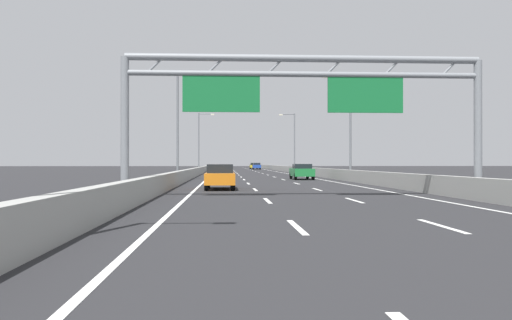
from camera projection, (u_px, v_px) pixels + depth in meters
ground_plane at (244, 171)px, 100.60m from camera, size 260.00×260.00×0.00m
lane_dash_left_1 at (297, 227)px, 13.14m from camera, size 0.16×3.00×0.01m
lane_dash_left_2 at (268, 201)px, 22.13m from camera, size 0.16×3.00×0.01m
lane_dash_left_3 at (255, 190)px, 31.11m from camera, size 0.16×3.00×0.01m
lane_dash_left_4 at (248, 184)px, 40.10m from camera, size 0.16×3.00×0.01m
lane_dash_left_5 at (244, 180)px, 49.08m from camera, size 0.16×3.00×0.01m
lane_dash_left_6 at (241, 177)px, 58.07m from camera, size 0.16×3.00×0.01m
lane_dash_left_7 at (239, 175)px, 67.05m from camera, size 0.16×3.00×0.01m
lane_dash_left_8 at (237, 174)px, 76.04m from camera, size 0.16×3.00×0.01m
lane_dash_left_9 at (236, 172)px, 85.02m from camera, size 0.16×3.00×0.01m
lane_dash_left_10 at (235, 171)px, 94.01m from camera, size 0.16×3.00×0.01m
lane_dash_left_11 at (234, 171)px, 102.99m from camera, size 0.16×3.00×0.01m
lane_dash_left_12 at (233, 170)px, 111.98m from camera, size 0.16×3.00×0.01m
lane_dash_left_13 at (233, 169)px, 120.96m from camera, size 0.16×3.00×0.01m
lane_dash_left_14 at (232, 169)px, 129.94m from camera, size 0.16×3.00×0.01m
lane_dash_left_15 at (232, 168)px, 138.93m from camera, size 0.16×3.00×0.01m
lane_dash_left_16 at (231, 168)px, 147.91m from camera, size 0.16×3.00×0.01m
lane_dash_left_17 at (231, 168)px, 156.90m from camera, size 0.16×3.00×0.01m
lane_dash_right_1 at (441, 226)px, 13.35m from camera, size 0.16×3.00×0.01m
lane_dash_right_2 at (354, 200)px, 22.34m from camera, size 0.16×3.00×0.01m
lane_dash_right_3 at (317, 189)px, 31.32m from camera, size 0.16×3.00×0.01m
lane_dash_right_4 at (296, 183)px, 40.31m from camera, size 0.16×3.00×0.01m
lane_dash_right_5 at (283, 180)px, 49.29m from camera, size 0.16×3.00×0.01m
lane_dash_right_6 at (274, 177)px, 58.28m from camera, size 0.16×3.00×0.01m
lane_dash_right_7 at (268, 175)px, 67.26m from camera, size 0.16×3.00×0.01m
lane_dash_right_8 at (263, 173)px, 76.24m from camera, size 0.16×3.00×0.01m
lane_dash_right_9 at (259, 172)px, 85.23m from camera, size 0.16×3.00×0.01m
lane_dash_right_10 at (255, 171)px, 94.21m from camera, size 0.16×3.00×0.01m
lane_dash_right_11 at (253, 171)px, 103.20m from camera, size 0.16×3.00×0.01m
lane_dash_right_12 at (250, 170)px, 112.18m from camera, size 0.16×3.00×0.01m
lane_dash_right_13 at (249, 169)px, 121.17m from camera, size 0.16×3.00×0.01m
lane_dash_right_14 at (247, 169)px, 130.15m from camera, size 0.16×3.00×0.01m
lane_dash_right_15 at (245, 168)px, 139.14m from camera, size 0.16×3.00×0.01m
lane_dash_right_16 at (244, 168)px, 148.12m from camera, size 0.16×3.00×0.01m
lane_dash_right_17 at (243, 168)px, 157.11m from camera, size 0.16×3.00×0.01m
edge_line_left at (214, 172)px, 88.31m from camera, size 0.16×176.00×0.01m
edge_line_right at (278, 172)px, 88.92m from camera, size 0.16×176.00×0.01m
barrier_left at (208, 168)px, 110.18m from camera, size 0.45×220.00×0.95m
barrier_right at (276, 168)px, 110.98m from camera, size 0.45×220.00×0.95m
sign_gantry at (302, 90)px, 23.98m from camera, size 16.17×0.36×6.36m
streetlamp_left_mid at (180, 119)px, 47.50m from camera, size 2.58×0.28×9.50m
streetlamp_right_mid at (348, 120)px, 48.36m from camera, size 2.58×0.28×9.50m
streetlamp_left_far at (200, 138)px, 86.23m from camera, size 2.58×0.28×9.50m
streetlamp_right_far at (293, 139)px, 87.10m from camera, size 2.58×0.28×9.50m
green_car at (302, 171)px, 49.91m from camera, size 1.81×4.36×1.44m
blue_car at (257, 166)px, 121.46m from camera, size 1.75×4.56×1.47m
yellow_car at (254, 166)px, 128.20m from camera, size 1.86×4.58×1.46m
orange_car at (220, 177)px, 31.72m from camera, size 1.71×4.65×1.47m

